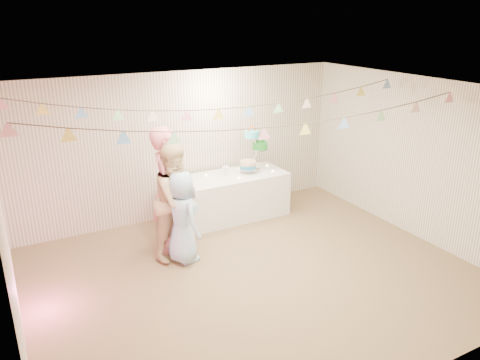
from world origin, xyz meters
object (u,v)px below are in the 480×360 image
table (228,197)px  person_adult_a (168,190)px  person_adult_b (177,201)px  cake_stand (254,152)px  person_child (182,217)px

table → person_adult_a: bearing=-154.6°
person_adult_b → table: bearing=0.5°
person_adult_b → cake_stand: bearing=-6.9°
table → person_child: person_child is taller
cake_stand → person_adult_a: size_ratio=0.39×
table → person_child: 1.72m
table → person_adult_a: person_adult_a is taller
person_child → person_adult_a: bearing=-3.6°
person_child → cake_stand: bearing=-67.4°
cake_stand → person_adult_a: person_adult_a is taller
cake_stand → person_adult_b: bearing=-153.3°
table → person_child: (-1.30, -1.09, 0.30)m
person_child → table: bearing=-59.1°
person_adult_a → person_child: (0.04, -0.45, -0.29)m
cake_stand → person_adult_b: size_ratio=0.44×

